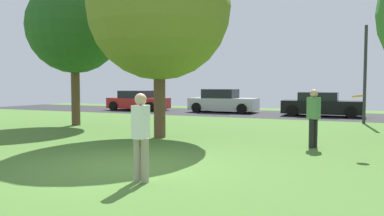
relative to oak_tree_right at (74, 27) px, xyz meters
The scene contains 11 objects.
ground_plane 10.16m from the oak_tree_right, 42.15° to the right, with size 44.00×44.00×0.00m, color #47702D.
road_strip 12.71m from the oak_tree_right, 55.23° to the left, with size 44.00×6.40×0.01m, color #28282B.
oak_tree_right is the anchor object (origin of this frame).
oak_tree_center 5.62m from the oak_tree_right, 19.79° to the right, with size 4.77×4.77×6.72m.
person_thrower 11.01m from the oak_tree_right, 10.75° to the right, with size 0.39×0.35×1.65m.
person_walking 11.21m from the oak_tree_right, 42.52° to the right, with size 0.30×0.33×1.63m.
frisbee_disc 12.06m from the oak_tree_right, 13.04° to the right, with size 0.38×0.38×0.07m.
parked_car_red 10.70m from the oak_tree_right, 106.72° to the left, with size 4.20×2.08×1.38m.
parked_car_silver 11.25m from the oak_tree_right, 72.15° to the left, with size 4.33×2.06×1.51m.
parked_car_black 13.91m from the oak_tree_right, 45.37° to the left, with size 4.38×1.93×1.37m.
street_lamp_post 13.26m from the oak_tree_right, 27.40° to the left, with size 0.14×0.14×4.50m, color #2D2D33.
Camera 1 is at (4.70, -6.88, 1.78)m, focal length 35.33 mm.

